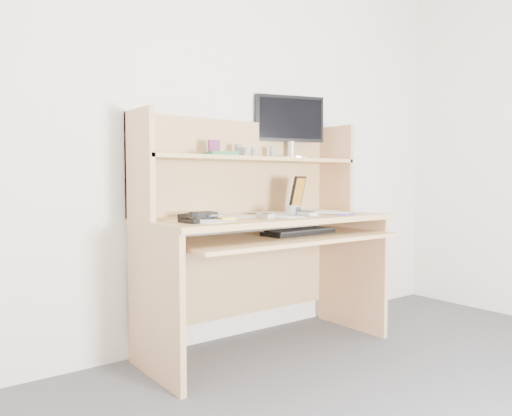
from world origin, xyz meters
TOP-DOWN VIEW (x-y plane):
  - back_wall at (0.00, 1.80)m, footprint 3.60×0.04m
  - desk at (0.00, 1.56)m, footprint 1.40×0.70m
  - paper_clutter at (0.00, 1.48)m, footprint 1.32×0.54m
  - keyboard at (0.13, 1.37)m, footprint 0.45×0.19m
  - tv_remote at (0.16, 1.36)m, footprint 0.09×0.19m
  - flip_phone at (-0.12, 1.35)m, footprint 0.06×0.10m
  - stapler at (-0.57, 1.35)m, footprint 0.05×0.14m
  - wallet at (-0.38, 1.54)m, footprint 0.13×0.11m
  - sticky_note_pad at (-0.30, 1.44)m, footprint 0.08×0.08m
  - digital_camera at (0.13, 1.41)m, footprint 0.09×0.06m
  - game_case at (0.29, 1.55)m, footprint 0.15×0.08m
  - blue_pen at (0.36, 1.22)m, footprint 0.13×0.01m
  - card_box at (-0.24, 1.65)m, footprint 0.07×0.03m
  - shelf_book at (-0.23, 1.61)m, footprint 0.20×0.23m
  - chip_stack_a at (0.03, 1.64)m, footprint 0.05×0.05m
  - chip_stack_b at (0.19, 1.67)m, footprint 0.05×0.05m
  - chip_stack_c at (-0.07, 1.58)m, footprint 0.04×0.04m
  - chip_stack_d at (-0.06, 1.67)m, footprint 0.06×0.06m
  - monitor at (0.36, 1.71)m, footprint 0.45×0.23m

SIDE VIEW (x-z plane):
  - keyboard at x=0.13m, z-range 0.65..0.68m
  - desk at x=0.00m, z-range 0.04..1.34m
  - paper_clutter at x=0.00m, z-range 0.75..0.76m
  - sticky_note_pad at x=-0.30m, z-range 0.75..0.76m
  - blue_pen at x=0.36m, z-range 0.76..0.76m
  - tv_remote at x=0.16m, z-range 0.76..0.77m
  - flip_phone at x=-0.12m, z-range 0.76..0.78m
  - wallet at x=-0.38m, z-range 0.76..0.79m
  - stapler at x=-0.57m, z-range 0.76..0.80m
  - digital_camera at x=0.13m, z-range 0.76..0.81m
  - game_case at x=0.29m, z-range 0.76..0.97m
  - shelf_book at x=-0.23m, z-range 1.08..1.10m
  - chip_stack_c at x=-0.07m, z-range 1.08..1.13m
  - chip_stack_a at x=0.03m, z-range 1.08..1.14m
  - chip_stack_b at x=0.19m, z-range 1.08..1.15m
  - chip_stack_d at x=-0.06m, z-range 1.08..1.16m
  - card_box at x=-0.24m, z-range 1.08..1.17m
  - back_wall at x=0.00m, z-range 0.00..2.50m
  - monitor at x=0.36m, z-range 1.09..1.49m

